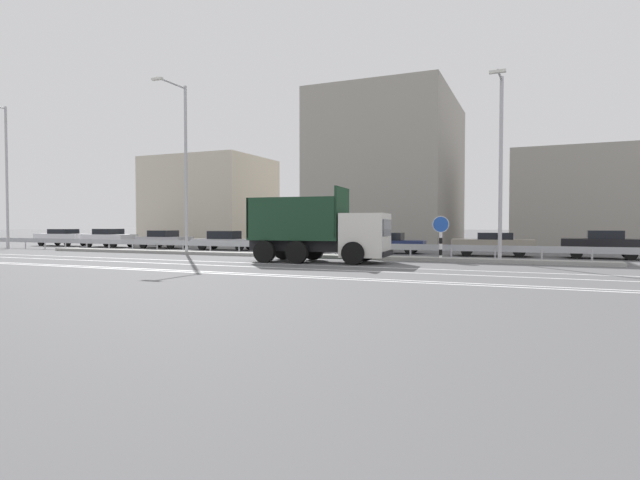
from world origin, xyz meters
name	(u,v)px	position (x,y,z in m)	size (l,w,h in m)	color
ground_plane	(260,259)	(0.00, 0.00, 0.00)	(320.00, 320.00, 0.00)	#565659
lane_strip_0	(302,265)	(3.75, -2.69, 0.00)	(61.40, 0.16, 0.01)	silver
lane_strip_1	(283,268)	(3.75, -4.52, 0.00)	(61.40, 0.16, 0.01)	silver
lane_strip_2	(251,274)	(3.75, -7.06, 0.00)	(61.40, 0.16, 0.01)	silver
lane_strip_3	(244,275)	(3.75, -7.55, 0.00)	(61.40, 0.16, 0.01)	silver
median_island	(277,255)	(0.00, 1.94, 0.09)	(33.77, 1.10, 0.18)	gray
median_guardrail	(285,246)	(0.00, 2.99, 0.57)	(61.40, 0.09, 0.78)	#9EA0A5
dump_truck	(334,236)	(4.55, -0.81, 1.24)	(6.87, 3.28, 3.55)	silver
median_road_sign	(441,237)	(9.07, 1.94, 1.20)	(0.81, 0.16, 2.21)	white
street_lamp_0	(4,171)	(-22.55, 1.84, 5.76)	(0.70, 2.41, 10.47)	#ADADB2
street_lamp_1	(184,161)	(-6.18, 1.66, 5.63)	(0.70, 2.65, 10.16)	#ADADB2
street_lamp_2	(500,160)	(11.79, 1.98, 4.80)	(0.71, 1.89, 8.71)	#ADADB2
parked_car_0	(62,237)	(-23.40, 7.35, 0.74)	(4.88, 1.84, 1.42)	silver
parked_car_1	(109,238)	(-18.03, 7.26, 0.75)	(4.21, 1.98, 1.46)	silver
parked_car_2	(164,239)	(-12.66, 7.45, 0.69)	(4.08, 2.06, 1.35)	#A3A3A8
parked_car_3	(226,240)	(-6.82, 7.01, 0.68)	(4.83, 2.06, 1.35)	#A3A3A8
parked_car_4	(294,241)	(-1.51, 7.25, 0.71)	(4.81, 1.85, 1.41)	black
parked_car_5	(390,243)	(5.00, 7.54, 0.66)	(4.35, 2.07, 1.29)	navy
parked_car_6	(493,244)	(11.15, 7.05, 0.71)	(4.56, 2.20, 1.35)	gray
parked_car_7	(603,244)	(16.62, 7.18, 0.76)	(4.03, 2.05, 1.49)	black
background_building_0	(211,201)	(-16.14, 18.30, 4.13)	(10.71, 8.89, 8.27)	beige
background_building_1	(391,173)	(1.57, 20.50, 6.36)	(10.84, 15.04, 12.72)	gray
background_building_2	(604,200)	(18.09, 20.00, 3.62)	(12.88, 9.94, 7.24)	gray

